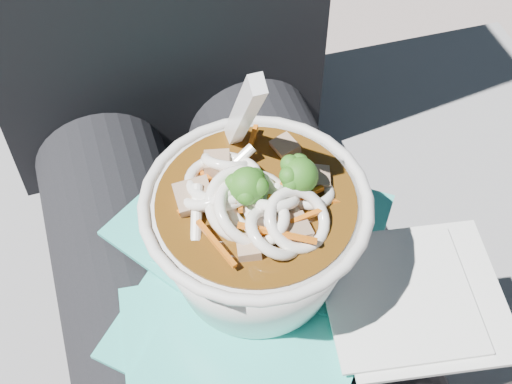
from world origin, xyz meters
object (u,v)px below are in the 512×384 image
object	(u,v)px
lap	(236,320)
person_body	(208,224)
stone_ledge	(209,328)
plastic_bag	(245,287)
udon_bowl	(256,229)

from	to	relation	value
lap	person_body	xyz separation A→B (m)	(-0.00, 0.09, 0.03)
stone_ledge	plastic_bag	size ratio (longest dim) A/B	3.00
plastic_bag	udon_bowl	world-z (taller)	udon_bowl
lap	udon_bowl	distance (m)	0.14
stone_ledge	udon_bowl	world-z (taller)	udon_bowl
lap	plastic_bag	size ratio (longest dim) A/B	1.44
stone_ledge	person_body	world-z (taller)	person_body
lap	plastic_bag	xyz separation A→B (m)	(0.01, -0.01, 0.08)
lap	person_body	world-z (taller)	person_body
udon_bowl	stone_ledge	bearing A→B (deg)	96.73
stone_ledge	lap	xyz separation A→B (m)	(0.00, -0.15, 0.29)
person_body	stone_ledge	bearing A→B (deg)	90.00
stone_ledge	lap	bearing A→B (deg)	-90.00
person_body	udon_bowl	size ratio (longest dim) A/B	4.67
person_body	plastic_bag	xyz separation A→B (m)	(0.01, -0.10, 0.05)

